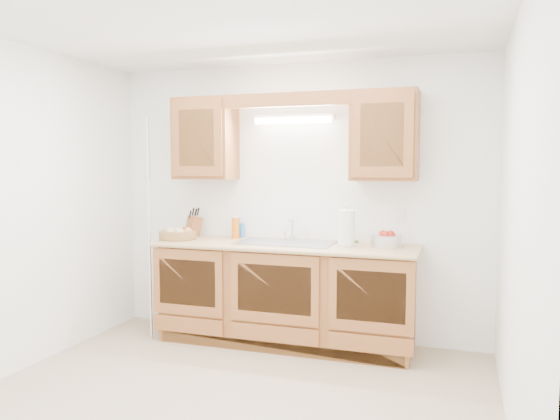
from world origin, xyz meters
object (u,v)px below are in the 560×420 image
at_px(paper_towel, 346,228).
at_px(apple_bowl, 387,240).
at_px(knife_block, 194,226).
at_px(fruit_basket, 178,234).

xyz_separation_m(paper_towel, apple_bowl, (0.33, 0.07, -0.09)).
relative_size(knife_block, paper_towel, 0.79).
xyz_separation_m(fruit_basket, paper_towel, (1.57, 0.05, 0.10)).
xyz_separation_m(knife_block, paper_towel, (1.52, -0.17, 0.05)).
bearing_deg(apple_bowl, knife_block, 176.88).
bearing_deg(paper_towel, knife_block, 173.50).
bearing_deg(knife_block, paper_towel, 18.44).
bearing_deg(fruit_basket, knife_block, 77.11).
distance_m(fruit_basket, apple_bowl, 1.90).
relative_size(knife_block, apple_bowl, 0.90).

